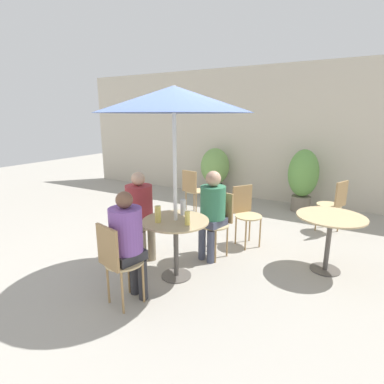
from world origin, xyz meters
TOP-DOWN VIEW (x-y plane):
  - ground_plane at (0.00, 0.00)m, footprint 20.00×20.00m
  - storefront_wall at (0.00, 4.10)m, footprint 10.00×0.06m
  - cafe_table_near at (0.15, 0.08)m, footprint 0.79×0.79m
  - cafe_table_far at (1.74, 1.12)m, footprint 0.82×0.82m
  - bistro_chair_0 at (0.35, 0.88)m, footprint 0.41×0.43m
  - bistro_chair_1 at (-0.64, 0.28)m, footprint 0.43×0.41m
  - bistro_chair_2 at (-0.05, -0.72)m, footprint 0.41×0.43m
  - bistro_chair_3 at (1.71, 2.56)m, footprint 0.44×0.43m
  - bistro_chair_4 at (0.55, 1.42)m, footprint 0.46×0.45m
  - bistro_chair_5 at (-0.83, 2.28)m, footprint 0.40×0.42m
  - seated_person_0 at (0.32, 0.74)m, footprint 0.36×0.38m
  - seated_person_1 at (-0.50, 0.25)m, footprint 0.40×0.37m
  - seated_person_2 at (-0.01, -0.58)m, footprint 0.35×0.38m
  - beer_glass_0 at (0.01, -0.08)m, footprint 0.07×0.07m
  - beer_glass_1 at (0.35, 0.01)m, footprint 0.06×0.06m
  - beer_glass_2 at (0.13, 0.29)m, footprint 0.07×0.07m
  - potted_plant_0 at (-0.99, 3.70)m, footprint 0.68×0.68m
  - potted_plant_1 at (1.03, 3.58)m, footprint 0.60×0.60m
  - umbrella at (0.15, 0.08)m, footprint 1.70×1.70m

SIDE VIEW (x-z plane):
  - ground_plane at x=0.00m, z-range 0.00..0.00m
  - bistro_chair_0 at x=0.35m, z-range 0.10..1.00m
  - bistro_chair_1 at x=-0.64m, z-range 0.10..1.00m
  - bistro_chair_2 at x=-0.05m, z-range 0.10..1.00m
  - bistro_chair_3 at x=1.71m, z-range 0.10..1.00m
  - bistro_chair_4 at x=0.55m, z-range 0.10..1.00m
  - bistro_chair_5 at x=-0.83m, z-range 0.10..1.00m
  - cafe_table_near at x=0.15m, z-range 0.22..0.95m
  - cafe_table_far at x=1.74m, z-range 0.22..0.96m
  - potted_plant_0 at x=-0.99m, z-range 0.10..1.28m
  - potted_plant_1 at x=1.03m, z-range 0.08..1.36m
  - seated_person_2 at x=-0.01m, z-range 0.12..1.33m
  - seated_person_1 at x=-0.50m, z-range 0.12..1.34m
  - seated_person_0 at x=0.32m, z-range 0.12..1.35m
  - beer_glass_1 at x=0.35m, z-range 0.73..0.89m
  - beer_glass_0 at x=0.01m, z-range 0.73..0.93m
  - beer_glass_2 at x=0.13m, z-range 0.73..0.93m
  - storefront_wall at x=0.00m, z-range 0.00..3.00m
  - umbrella at x=0.15m, z-range 0.97..3.20m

